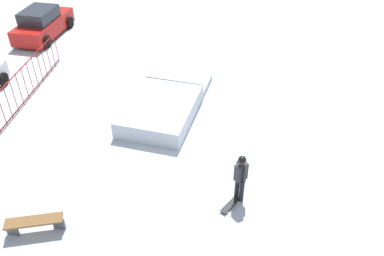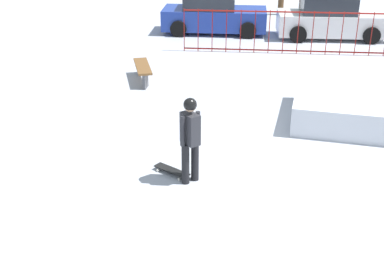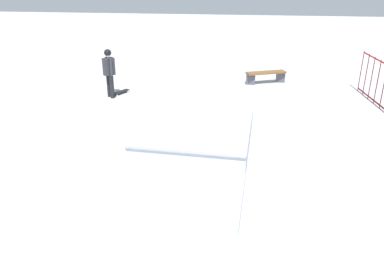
{
  "view_description": "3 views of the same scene",
  "coord_description": "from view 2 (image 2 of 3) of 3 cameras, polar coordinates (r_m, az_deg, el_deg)",
  "views": [
    {
      "loc": [
        -11.66,
        -2.73,
        9.38
      ],
      "look_at": [
        -0.6,
        -0.42,
        0.9
      ],
      "focal_mm": 37.45,
      "sensor_mm": 36.0,
      "label": 1
    },
    {
      "loc": [
        -1.09,
        -10.9,
        5.06
      ],
      "look_at": [
        -2.75,
        -2.08,
        1.0
      ],
      "focal_mm": 48.19,
      "sensor_mm": 36.0,
      "label": 2
    },
    {
      "loc": [
        10.02,
        2.17,
        4.28
      ],
      "look_at": [
        1.21,
        1.05,
        0.6
      ],
      "focal_mm": 36.08,
      "sensor_mm": 36.0,
      "label": 3
    }
  ],
  "objects": [
    {
      "name": "ground_plane",
      "position": [
        12.07,
        14.84,
        -1.33
      ],
      "size": [
        60.0,
        60.0,
        0.0
      ],
      "primitive_type": "plane",
      "color": "#B2B7C1"
    },
    {
      "name": "parked_car_white",
      "position": [
        20.93,
        15.08,
        11.56
      ],
      "size": [
        4.27,
        2.28,
        1.6
      ],
      "rotation": [
        0.0,
        0.0,
        0.11
      ],
      "color": "white",
      "rests_on": "ground"
    },
    {
      "name": "skater",
      "position": [
        9.59,
        -0.2,
        -0.68
      ],
      "size": [
        0.43,
        0.42,
        1.73
      ],
      "rotation": [
        0.0,
        0.0,
        2.37
      ],
      "color": "black",
      "rests_on": "ground"
    },
    {
      "name": "skateboard",
      "position": [
        10.27,
        -2.24,
        -4.72
      ],
      "size": [
        0.8,
        0.55,
        0.09
      ],
      "rotation": [
        0.0,
        0.0,
        2.65
      ],
      "color": "black",
      "rests_on": "ground"
    },
    {
      "name": "perimeter_fence",
      "position": [
        18.51,
        13.98,
        10.21
      ],
      "size": [
        9.38,
        0.91,
        1.5
      ],
      "rotation": [
        0.0,
        0.0,
        0.09
      ],
      "color": "maroon",
      "rests_on": "ground"
    },
    {
      "name": "parked_car_blue",
      "position": [
        21.08,
        2.37,
        12.45
      ],
      "size": [
        4.23,
        2.2,
        1.6
      ],
      "rotation": [
        0.0,
        0.0,
        0.08
      ],
      "color": "#1E3899",
      "rests_on": "ground"
    },
    {
      "name": "park_bench",
      "position": [
        15.44,
        -5.48,
        6.49
      ],
      "size": [
        0.96,
        1.63,
        0.48
      ],
      "rotation": [
        0.0,
        0.0,
        1.95
      ],
      "color": "brown",
      "rests_on": "ground"
    }
  ]
}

